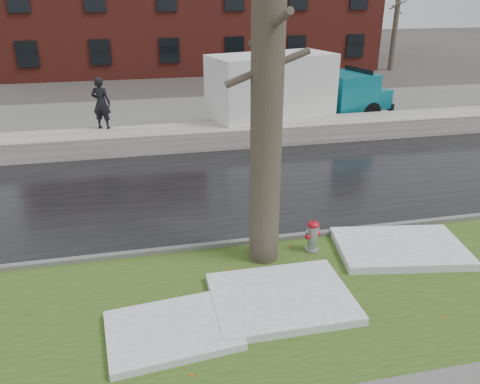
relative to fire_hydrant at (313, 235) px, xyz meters
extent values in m
plane|color=#47423D|center=(-1.08, -0.36, -0.45)|extent=(120.00, 120.00, 0.00)
cube|color=#2A4517|center=(-1.08, -1.61, -0.43)|extent=(60.00, 4.50, 0.04)
cube|color=black|center=(-1.08, 4.14, -0.44)|extent=(60.00, 7.00, 0.03)
cube|color=slate|center=(-1.08, 12.64, -0.44)|extent=(60.00, 9.00, 0.03)
cube|color=slate|center=(-1.08, 0.64, -0.38)|extent=(60.00, 0.15, 0.14)
cube|color=beige|center=(-1.08, 8.34, -0.08)|extent=(60.00, 1.60, 0.75)
cylinder|color=brown|center=(-7.08, 25.64, 2.80)|extent=(0.36, 0.36, 6.50)
cylinder|color=brown|center=(-7.08, 25.64, 3.75)|extent=(0.84, 1.62, 0.73)
cylinder|color=brown|center=(-7.08, 25.64, 3.15)|extent=(1.40, 0.61, 0.63)
cylinder|color=brown|center=(14.92, 23.64, 2.80)|extent=(0.36, 0.36, 6.50)
cylinder|color=brown|center=(14.92, 23.64, 3.75)|extent=(0.84, 1.62, 0.73)
cylinder|color=brown|center=(14.92, 23.64, 3.15)|extent=(1.40, 0.61, 0.63)
cylinder|color=#93969A|center=(0.00, 0.00, -0.08)|extent=(0.28, 0.28, 0.66)
ellipsoid|color=#B60E1D|center=(0.00, 0.00, 0.25)|extent=(0.33, 0.33, 0.15)
cylinder|color=#B60E1D|center=(0.00, 0.00, 0.34)|extent=(0.06, 0.06, 0.05)
cylinder|color=#B60E1D|center=(-0.13, -0.06, -0.01)|extent=(0.13, 0.13, 0.10)
cylinder|color=#B60E1D|center=(0.13, 0.05, -0.01)|extent=(0.13, 0.13, 0.10)
cylinder|color=#93969A|center=(-0.05, 0.12, -0.01)|extent=(0.16, 0.14, 0.13)
cylinder|color=brown|center=(-1.14, -0.03, 3.58)|extent=(0.82, 0.82, 7.99)
cylinder|color=brown|center=(-1.14, -0.03, 4.38)|extent=(0.32, 1.98, 0.83)
cylinder|color=brown|center=(-1.14, -0.03, 3.70)|extent=(1.66, 0.14, 0.71)
cube|color=black|center=(2.90, 9.94, 0.14)|extent=(7.32, 2.72, 0.20)
cube|color=silver|center=(1.75, 9.64, 1.47)|extent=(5.36, 3.45, 2.47)
cube|color=#0D6C7C|center=(5.42, 10.59, 0.92)|extent=(2.59, 2.65, 1.56)
cube|color=#0D6C7C|center=(6.71, 10.93, 0.56)|extent=(1.57, 2.22, 0.82)
cube|color=black|center=(6.04, 10.75, 1.47)|extent=(0.53, 1.79, 0.82)
cube|color=black|center=(-1.18, 8.89, -0.15)|extent=(1.79, 1.46, 0.62)
cylinder|color=black|center=(6.33, 9.84, 0.05)|extent=(1.04, 0.52, 1.01)
cylinder|color=black|center=(5.85, 11.70, 0.05)|extent=(1.04, 0.52, 1.01)
cylinder|color=black|center=(2.25, 8.78, 0.05)|extent=(1.04, 0.52, 1.01)
cylinder|color=black|center=(1.77, 10.64, 0.05)|extent=(1.04, 0.52, 1.01)
cylinder|color=black|center=(0.84, 8.41, 0.05)|extent=(1.04, 0.52, 1.01)
cylinder|color=black|center=(0.35, 10.27, 0.05)|extent=(1.04, 0.52, 1.01)
imported|color=black|center=(-4.90, 8.94, 1.24)|extent=(0.80, 0.67, 1.88)
cube|color=white|center=(-1.23, -1.67, -0.33)|extent=(2.61, 2.01, 0.16)
cube|color=white|center=(-3.33, -2.13, -0.34)|extent=(2.35, 1.82, 0.14)
cube|color=white|center=(1.94, -0.46, -0.32)|extent=(3.06, 2.24, 0.18)
camera|label=1|loc=(-3.56, -8.66, 5.04)|focal=35.00mm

